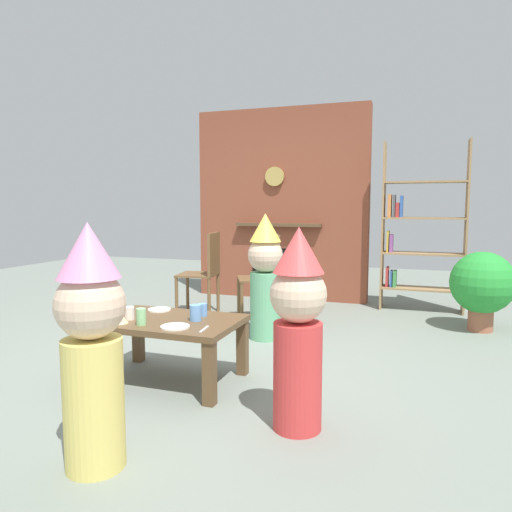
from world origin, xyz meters
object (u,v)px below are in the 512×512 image
(coffee_table, at_px, (169,329))
(birthday_cake_slice, at_px, (120,318))
(paper_cup_near_left, at_px, (141,317))
(potted_plant_tall, at_px, (482,284))
(paper_cup_center, at_px, (120,308))
(dining_chair_middle, at_px, (266,272))
(child_by_the_chairs, at_px, (265,273))
(paper_cup_far_right, at_px, (129,313))
(bookshelf, at_px, (417,232))
(paper_plate_rear, at_px, (175,327))
(paper_plate_front, at_px, (159,310))
(paper_cup_near_right, at_px, (203,310))
(child_in_pink, at_px, (298,324))
(child_with_cone_hat, at_px, (92,341))
(paper_cup_far_left, at_px, (196,313))
(dining_chair_left, at_px, (206,268))

(coffee_table, bearing_deg, birthday_cake_slice, -140.24)
(paper_cup_near_left, bearing_deg, potted_plant_tall, 45.96)
(paper_cup_center, height_order, dining_chair_middle, dining_chair_middle)
(paper_cup_near_left, height_order, child_by_the_chairs, child_by_the_chairs)
(paper_cup_far_right, xyz_separation_m, child_by_the_chairs, (0.54, 1.29, 0.12))
(birthday_cake_slice, xyz_separation_m, child_by_the_chairs, (0.54, 1.39, 0.13))
(paper_cup_near_left, height_order, birthday_cake_slice, paper_cup_near_left)
(bookshelf, distance_m, paper_cup_center, 3.48)
(paper_cup_far_right, bearing_deg, paper_plate_rear, -12.68)
(paper_cup_center, height_order, paper_plate_rear, paper_cup_center)
(coffee_table, relative_size, paper_plate_front, 5.73)
(potted_plant_tall, bearing_deg, paper_cup_near_right, -135.16)
(paper_plate_front, height_order, paper_plate_rear, same)
(paper_cup_far_right, height_order, child_in_pink, child_in_pink)
(paper_cup_near_left, xyz_separation_m, dining_chair_middle, (0.18, 2.03, 0.03))
(paper_cup_far_right, bearing_deg, child_in_pink, -13.42)
(child_with_cone_hat, xyz_separation_m, potted_plant_tall, (1.94, 3.19, -0.15))
(bookshelf, xyz_separation_m, coffee_table, (-1.54, -2.87, -0.53))
(paper_cup_far_left, relative_size, potted_plant_tall, 0.14)
(bookshelf, bearing_deg, paper_cup_near_right, -116.65)
(child_with_cone_hat, bearing_deg, paper_cup_far_right, 13.94)
(paper_plate_front, bearing_deg, dining_chair_middle, 79.73)
(child_with_cone_hat, distance_m, child_by_the_chairs, 2.25)
(paper_plate_rear, bearing_deg, child_with_cone_hat, -85.55)
(coffee_table, xyz_separation_m, child_with_cone_hat, (0.22, -1.06, 0.24))
(paper_cup_near_right, bearing_deg, child_with_cone_hat, -88.11)
(birthday_cake_slice, bearing_deg, bookshelf, 59.88)
(birthday_cake_slice, relative_size, potted_plant_tall, 0.13)
(paper_plate_front, height_order, child_with_cone_hat, child_with_cone_hat)
(paper_plate_front, xyz_separation_m, potted_plant_tall, (2.35, 1.91, 0.01))
(paper_cup_near_right, height_order, paper_cup_far_left, paper_cup_far_left)
(paper_cup_near_right, bearing_deg, paper_plate_rear, -94.65)
(paper_cup_far_right, bearing_deg, birthday_cake_slice, -89.02)
(bookshelf, bearing_deg, dining_chair_middle, -144.32)
(paper_cup_far_left, xyz_separation_m, paper_cup_far_right, (-0.43, -0.12, -0.01))
(paper_cup_near_right, xyz_separation_m, birthday_cake_slice, (-0.42, -0.36, -0.01))
(bookshelf, height_order, coffee_table, bookshelf)
(coffee_table, xyz_separation_m, paper_cup_near_left, (-0.09, -0.20, 0.12))
(paper_plate_front, xyz_separation_m, paper_plate_rear, (0.35, -0.39, 0.00))
(child_with_cone_hat, xyz_separation_m, dining_chair_left, (-0.83, 2.94, -0.08))
(bookshelf, xyz_separation_m, paper_plate_rear, (-1.39, -3.06, -0.46))
(paper_cup_center, xyz_separation_m, paper_cup_far_right, (0.15, -0.10, -0.00))
(paper_cup_near_left, distance_m, child_with_cone_hat, 0.93)
(paper_plate_rear, bearing_deg, child_in_pink, -13.76)
(birthday_cake_slice, distance_m, dining_chair_left, 2.11)
(child_by_the_chairs, distance_m, dining_chair_left, 1.14)
(paper_cup_near_right, relative_size, dining_chair_left, 0.10)
(birthday_cake_slice, height_order, potted_plant_tall, potted_plant_tall)
(paper_cup_near_left, xyz_separation_m, paper_plate_front, (-0.11, 0.41, -0.05))
(coffee_table, bearing_deg, paper_cup_center, 179.31)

